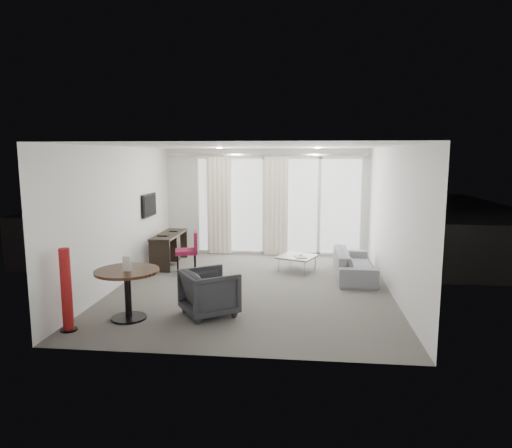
# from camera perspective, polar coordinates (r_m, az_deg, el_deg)

# --- Properties ---
(floor) EXTENTS (5.00, 6.00, 0.00)m
(floor) POSITION_cam_1_polar(r_m,az_deg,el_deg) (8.61, -0.43, -7.86)
(floor) COLOR #58564F
(floor) RESTS_ON ground
(ceiling) EXTENTS (5.00, 6.00, 0.00)m
(ceiling) POSITION_cam_1_polar(r_m,az_deg,el_deg) (8.26, -0.45, 9.71)
(ceiling) COLOR white
(ceiling) RESTS_ON ground
(wall_left) EXTENTS (0.00, 6.00, 2.60)m
(wall_left) POSITION_cam_1_polar(r_m,az_deg,el_deg) (8.97, -16.52, 0.94)
(wall_left) COLOR silver
(wall_left) RESTS_ON ground
(wall_right) EXTENTS (0.00, 6.00, 2.60)m
(wall_right) POSITION_cam_1_polar(r_m,az_deg,el_deg) (8.43, 16.70, 0.46)
(wall_right) COLOR silver
(wall_right) RESTS_ON ground
(wall_front) EXTENTS (5.00, 0.00, 2.60)m
(wall_front) POSITION_cam_1_polar(r_m,az_deg,el_deg) (5.41, -4.05, -3.60)
(wall_front) COLOR silver
(wall_front) RESTS_ON ground
(window_panel) EXTENTS (4.00, 0.02, 2.38)m
(window_panel) POSITION_cam_1_polar(r_m,az_deg,el_deg) (11.28, 2.80, 2.29)
(window_panel) COLOR white
(window_panel) RESTS_ON ground
(window_frame) EXTENTS (4.10, 0.06, 2.44)m
(window_frame) POSITION_cam_1_polar(r_m,az_deg,el_deg) (11.26, 2.80, 2.28)
(window_frame) COLOR white
(window_frame) RESTS_ON ground
(curtain_left) EXTENTS (0.60, 0.20, 2.38)m
(curtain_left) POSITION_cam_1_polar(r_m,az_deg,el_deg) (11.29, -4.62, 2.28)
(curtain_left) COLOR silver
(curtain_left) RESTS_ON ground
(curtain_right) EXTENTS (0.60, 0.20, 2.38)m
(curtain_right) POSITION_cam_1_polar(r_m,az_deg,el_deg) (11.12, 2.50, 2.20)
(curtain_right) COLOR silver
(curtain_right) RESTS_ON ground
(curtain_track) EXTENTS (4.80, 0.04, 0.04)m
(curtain_track) POSITION_cam_1_polar(r_m,az_deg,el_deg) (11.06, 1.23, 8.66)
(curtain_track) COLOR #B2B2B7
(curtain_track) RESTS_ON ceiling
(downlight_a) EXTENTS (0.12, 0.12, 0.02)m
(downlight_a) POSITION_cam_1_polar(r_m,az_deg,el_deg) (9.98, -4.60, 9.44)
(downlight_a) COLOR #FFE0B2
(downlight_a) RESTS_ON ceiling
(downlight_b) EXTENTS (0.12, 0.12, 0.02)m
(downlight_b) POSITION_cam_1_polar(r_m,az_deg,el_deg) (9.81, 7.72, 9.41)
(downlight_b) COLOR #FFE0B2
(downlight_b) RESTS_ON ceiling
(desk) EXTENTS (0.47, 1.49, 0.70)m
(desk) POSITION_cam_1_polar(r_m,az_deg,el_deg) (10.43, -10.77, -3.10)
(desk) COLOR black
(desk) RESTS_ON floor
(tv) EXTENTS (0.05, 0.80, 0.50)m
(tv) POSITION_cam_1_polar(r_m,az_deg,el_deg) (10.29, -13.22, 2.30)
(tv) COLOR black
(tv) RESTS_ON wall_left
(desk_chair) EXTENTS (0.58, 0.56, 0.87)m
(desk_chair) POSITION_cam_1_polar(r_m,az_deg,el_deg) (9.65, -8.72, -3.49)
(desk_chair) COLOR maroon
(desk_chair) RESTS_ON floor
(round_table) EXTENTS (1.21, 1.21, 0.76)m
(round_table) POSITION_cam_1_polar(r_m,az_deg,el_deg) (7.16, -15.71, -8.47)
(round_table) COLOR #321C0F
(round_table) RESTS_ON floor
(menu_card) EXTENTS (0.12, 0.02, 0.23)m
(menu_card) POSITION_cam_1_polar(r_m,az_deg,el_deg) (6.98, -15.80, -6.01)
(menu_card) COLOR white
(menu_card) RESTS_ON round_table
(red_lamp) EXTENTS (0.30, 0.30, 1.18)m
(red_lamp) POSITION_cam_1_polar(r_m,az_deg,el_deg) (6.91, -22.62, -7.62)
(red_lamp) COLOR maroon
(red_lamp) RESTS_ON floor
(tub_armchair) EXTENTS (1.07, 1.06, 0.71)m
(tub_armchair) POSITION_cam_1_polar(r_m,az_deg,el_deg) (7.11, -5.84, -8.51)
(tub_armchair) COLOR #2C2C30
(tub_armchair) RESTS_ON floor
(coffee_table) EXTENTS (0.94, 0.94, 0.32)m
(coffee_table) POSITION_cam_1_polar(r_m,az_deg,el_deg) (9.78, 5.16, -4.91)
(coffee_table) COLOR gray
(coffee_table) RESTS_ON floor
(remote) EXTENTS (0.10, 0.18, 0.02)m
(remote) POSITION_cam_1_polar(r_m,az_deg,el_deg) (9.72, 5.61, -3.79)
(remote) COLOR black
(remote) RESTS_ON coffee_table
(magazine) EXTENTS (0.29, 0.33, 0.02)m
(magazine) POSITION_cam_1_polar(r_m,az_deg,el_deg) (9.62, 5.53, -3.92)
(magazine) COLOR gray
(magazine) RESTS_ON coffee_table
(sofa) EXTENTS (0.73, 1.86, 0.54)m
(sofa) POSITION_cam_1_polar(r_m,az_deg,el_deg) (9.44, 12.16, -4.88)
(sofa) COLOR gray
(sofa) RESTS_ON floor
(terrace_slab) EXTENTS (5.60, 3.00, 0.12)m
(terrace_slab) POSITION_cam_1_polar(r_m,az_deg,el_deg) (12.96, 3.15, -2.52)
(terrace_slab) COLOR #4D4D50
(terrace_slab) RESTS_ON ground
(rattan_chair_a) EXTENTS (0.51, 0.51, 0.73)m
(rattan_chair_a) POSITION_cam_1_polar(r_m,az_deg,el_deg) (12.40, 7.12, -1.10)
(rattan_chair_a) COLOR #4E3727
(rattan_chair_a) RESTS_ON terrace_slab
(rattan_chair_b) EXTENTS (0.76, 0.76, 0.88)m
(rattan_chair_b) POSITION_cam_1_polar(r_m,az_deg,el_deg) (13.11, 8.03, -0.24)
(rattan_chair_b) COLOR #4E3727
(rattan_chair_b) RESTS_ON terrace_slab
(rattan_table) EXTENTS (0.60, 0.60, 0.48)m
(rattan_table) POSITION_cam_1_polar(r_m,az_deg,el_deg) (12.17, 10.23, -1.94)
(rattan_table) COLOR #4E3727
(rattan_table) RESTS_ON terrace_slab
(balustrade) EXTENTS (5.50, 0.06, 1.05)m
(balustrade) POSITION_cam_1_polar(r_m,az_deg,el_deg) (14.30, 3.47, 0.81)
(balustrade) COLOR #B2B2B7
(balustrade) RESTS_ON terrace_slab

